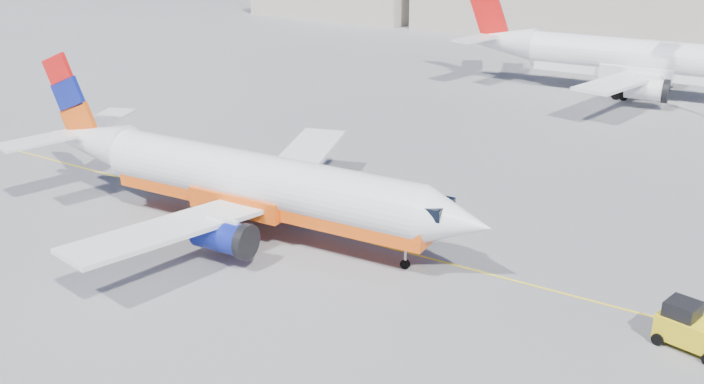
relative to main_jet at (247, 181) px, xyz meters
The scene contains 6 objects.
ground 5.89m from the main_jet, ahead, with size 240.00×240.00×0.00m, color slate.
taxi_line 6.28m from the main_jet, 25.10° to the left, with size 70.00×0.15×0.01m, color yellow.
terminal_main 74.98m from the main_jet, 82.39° to the left, with size 70.00×14.00×8.00m, color #B7AE9D.
main_jet is the anchor object (origin of this frame).
second_jet 46.83m from the main_jet, 75.58° to the left, with size 34.59×27.29×10.48m.
gse_tug 24.69m from the main_jet, ahead, with size 3.21×2.39×2.08m.
Camera 1 is at (22.82, -32.29, 19.19)m, focal length 40.00 mm.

